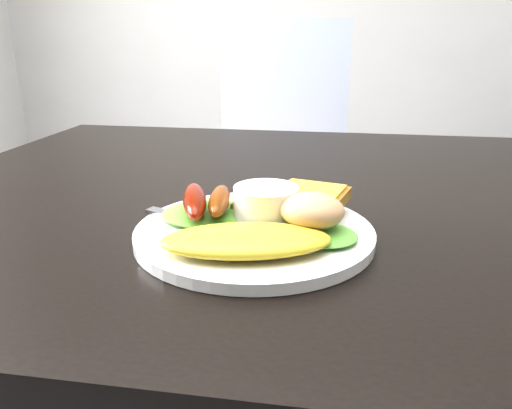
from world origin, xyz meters
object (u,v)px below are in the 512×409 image
dining_chair (276,186)px  plate (254,233)px  dining_table (366,207)px  person (365,78)px

dining_chair → plate: 1.21m
dining_table → plate: 0.21m
dining_table → person: (0.03, 0.84, 0.09)m
dining_chair → plate: plate is taller
dining_chair → person: person is taller
dining_table → dining_chair: 1.06m
person → dining_chair: bearing=-17.3°
dining_table → dining_chair: (-0.24, 0.99, -0.28)m
dining_table → dining_chair: bearing=103.4°
plate → dining_chair: bearing=95.9°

